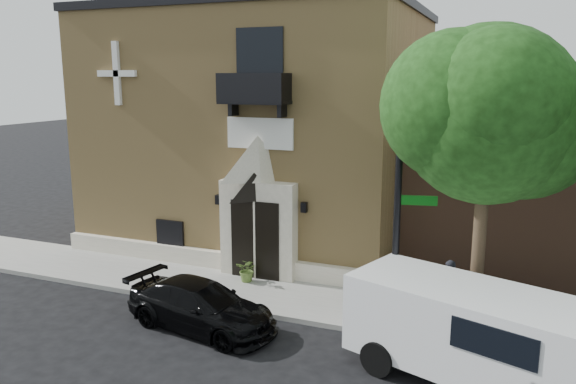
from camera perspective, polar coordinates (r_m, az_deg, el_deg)
name	(u,v)px	position (r m, az deg, el deg)	size (l,w,h in m)	color
ground	(251,316)	(16.43, -3.83, -12.42)	(120.00, 120.00, 0.00)	black
sidewalk	(302,299)	(17.31, 1.40, -10.84)	(42.00, 3.00, 0.15)	gray
church	(267,127)	(23.57, -2.14, 6.63)	(12.20, 11.01, 9.30)	tan
street_tree_left	(489,113)	(13.87, 19.76, 7.55)	(4.97, 4.38, 7.77)	#38281C
black_sedan	(201,306)	(15.59, -8.83, -11.36)	(1.79, 4.40, 1.28)	black
cargo_van	(481,335)	(13.17, 18.99, -13.55)	(5.77, 3.78, 2.20)	white
street_sign	(398,203)	(14.52, 11.14, -1.11)	(1.19, 1.06, 6.74)	black
fire_hydrant	(477,332)	(15.03, 18.64, -13.32)	(0.41, 0.33, 0.72)	#930C00
planter	(248,270)	(18.42, -4.13, -7.89)	(0.71, 0.61, 0.78)	#597531
pedestrian_near	(449,287)	(16.51, 16.01, -9.24)	(0.57, 0.38, 1.57)	black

